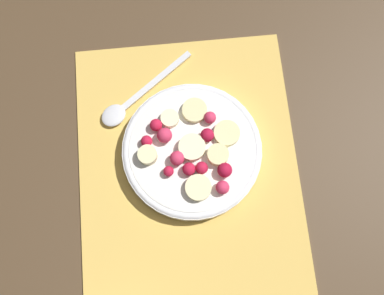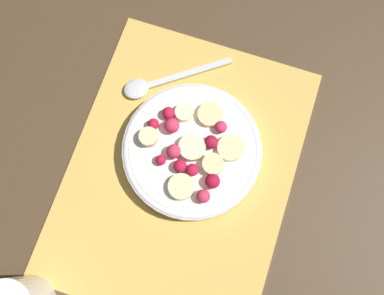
# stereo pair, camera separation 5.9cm
# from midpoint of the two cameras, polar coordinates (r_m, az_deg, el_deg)

# --- Properties ---
(ground_plane) EXTENTS (3.00, 3.00, 0.00)m
(ground_plane) POSITION_cam_midpoint_polar(r_m,az_deg,el_deg) (0.62, 1.17, -3.75)
(ground_plane) COLOR #4C3823
(placemat) EXTENTS (0.42, 0.31, 0.01)m
(placemat) POSITION_cam_midpoint_polar(r_m,az_deg,el_deg) (0.62, 1.17, -3.70)
(placemat) COLOR #E0B251
(placemat) RESTS_ON ground_plane
(fruit_bowl) EXTENTS (0.20, 0.20, 0.05)m
(fruit_bowl) POSITION_cam_midpoint_polar(r_m,az_deg,el_deg) (0.60, 2.74, -0.93)
(fruit_bowl) COLOR white
(fruit_bowl) RESTS_ON placemat
(spoon) EXTENTS (0.12, 0.15, 0.01)m
(spoon) POSITION_cam_midpoint_polar(r_m,az_deg,el_deg) (0.65, -2.49, 8.04)
(spoon) COLOR silver
(spoon) RESTS_ON placemat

